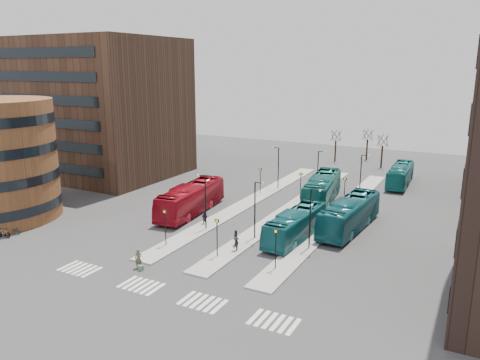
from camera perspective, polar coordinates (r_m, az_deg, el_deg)
The scene contains 21 objects.
ground at distance 37.28m, azimuth -14.79°, elevation -15.08°, with size 160.00×160.00×0.00m, color #323234.
island_left at distance 62.43m, azimuth 1.21°, elevation -2.63°, with size 2.50×45.00×0.15m, color gray.
island_mid at distance 60.09m, azimuth 6.34°, elevation -3.37°, with size 2.50×45.00×0.15m, color gray.
island_right at distance 58.28m, azimuth 11.84°, elevation -4.14°, with size 2.50×45.00×0.15m, color gray.
suitcase at distance 43.08m, azimuth -12.01°, elevation -10.46°, with size 0.39×0.31×0.49m, color navy.
red_bus at distance 57.68m, azimuth -5.99°, elevation -2.29°, with size 3.06×13.07×3.64m, color maroon.
teal_bus_a at distance 49.38m, azimuth 6.81°, elevation -5.41°, with size 2.62×11.19×3.12m, color #145E65.
teal_bus_b at distance 63.06m, azimuth 9.98°, elevation -1.03°, with size 3.06×13.10×3.65m, color #13615C.
teal_bus_c at distance 53.06m, azimuth 13.23°, elevation -4.07°, with size 2.98×12.75×3.55m, color #135862.
teal_bus_d at distance 74.97m, azimuth 18.96°, elevation 0.60°, with size 2.67×11.41×3.18m, color #166E70.
traveller at distance 43.36m, azimuth -12.28°, elevation -9.36°, with size 0.66×0.43×1.81m, color brown.
commuter_a at distance 53.67m, azimuth -4.33°, elevation -4.60°, with size 0.80×0.62×1.64m, color black.
commuter_b at distance 47.24m, azimuth -0.51°, elevation -7.12°, with size 1.00×0.42×1.71m, color black.
commuter_c at distance 46.00m, azimuth -0.48°, elevation -7.84°, with size 0.98×0.56×1.51m, color black.
bicycle_mid at distance 55.53m, azimuth -26.89°, elevation -5.80°, with size 0.49×1.73×1.04m, color gray.
bicycle_far at distance 56.23m, azimuth -25.86°, elevation -5.56°, with size 0.57×1.62×0.85m, color gray.
crosswalk_stripes at distance 38.94m, azimuth -8.76°, elevation -13.43°, with size 22.35×2.40×0.01m.
office_block at distance 81.15m, azimuth -16.89°, elevation 8.45°, with size 25.00×20.12×22.00m.
sign_poles at distance 53.39m, azimuth 3.22°, elevation -2.90°, with size 12.45×22.12×3.65m.
lamp_posts at distance 57.13m, azimuth 6.28°, elevation -0.63°, with size 14.04×20.24×6.12m.
bare_trees at distance 89.79m, azimuth 14.55°, elevation 3.73°, with size 10.97×8.14×5.90m.
Camera 1 is at (22.86, -23.53, 17.70)m, focal length 35.00 mm.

